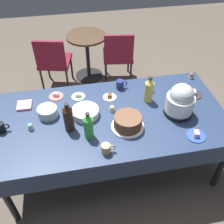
{
  "coord_description": "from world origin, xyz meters",
  "views": [
    {
      "loc": [
        -0.32,
        -1.72,
        2.42
      ],
      "look_at": [
        0.0,
        0.0,
        0.8
      ],
      "focal_mm": 40.64,
      "sensor_mm": 36.0,
      "label": 1
    }
  ],
  "objects_px": {
    "glass_salad_bowl": "(48,112)",
    "coffee_mug_black": "(1,127)",
    "coffee_mug_navy": "(120,84)",
    "maroon_chair_right": "(118,54)",
    "ceramic_snack_bowl": "(85,112)",
    "maroon_chair_left": "(53,60)",
    "coffee_mug_tan": "(106,149)",
    "round_cafe_table": "(87,49)",
    "soda_bottle_ginger_ale": "(149,90)",
    "frosted_layer_cake": "(128,122)",
    "dessert_plate_coral": "(56,96)",
    "dessert_plate_cream": "(110,97)",
    "dessert_plate_cobalt": "(196,135)",
    "soda_bottle_lime_soda": "(88,126)",
    "dessert_plate_charcoal": "(193,94)",
    "dessert_plate_sage": "(78,96)",
    "cupcake_lemon": "(191,76)",
    "cupcake_mint": "(30,127)",
    "cupcake_rose": "(151,89)",
    "slow_cooker": "(180,101)",
    "soda_bottle_cola": "(68,118)",
    "potluck_table": "(112,120)"
  },
  "relations": [
    {
      "from": "potluck_table",
      "to": "soda_bottle_lime_soda",
      "type": "xyz_separation_m",
      "value": [
        -0.24,
        -0.22,
        0.19
      ]
    },
    {
      "from": "glass_salad_bowl",
      "to": "dessert_plate_cobalt",
      "type": "bearing_deg",
      "value": -21.69
    },
    {
      "from": "frosted_layer_cake",
      "to": "soda_bottle_cola",
      "type": "height_order",
      "value": "soda_bottle_cola"
    },
    {
      "from": "dessert_plate_sage",
      "to": "soda_bottle_cola",
      "type": "relative_size",
      "value": 0.49
    },
    {
      "from": "ceramic_snack_bowl",
      "to": "maroon_chair_left",
      "type": "bearing_deg",
      "value": 101.93
    },
    {
      "from": "dessert_plate_charcoal",
      "to": "soda_bottle_lime_soda",
      "type": "bearing_deg",
      "value": -161.6
    },
    {
      "from": "ceramic_snack_bowl",
      "to": "dessert_plate_sage",
      "type": "height_order",
      "value": "ceramic_snack_bowl"
    },
    {
      "from": "dessert_plate_cobalt",
      "to": "cupcake_mint",
      "type": "xyz_separation_m",
      "value": [
        -1.43,
        0.35,
        0.02
      ]
    },
    {
      "from": "slow_cooker",
      "to": "ceramic_snack_bowl",
      "type": "xyz_separation_m",
      "value": [
        -0.88,
        0.13,
        -0.12
      ]
    },
    {
      "from": "slow_cooker",
      "to": "coffee_mug_tan",
      "type": "height_order",
      "value": "slow_cooker"
    },
    {
      "from": "soda_bottle_cola",
      "to": "maroon_chair_left",
      "type": "height_order",
      "value": "soda_bottle_cola"
    },
    {
      "from": "dessert_plate_sage",
      "to": "maroon_chair_right",
      "type": "distance_m",
      "value": 1.43
    },
    {
      "from": "dessert_plate_cream",
      "to": "cupcake_lemon",
      "type": "height_order",
      "value": "cupcake_lemon"
    },
    {
      "from": "frosted_layer_cake",
      "to": "soda_bottle_lime_soda",
      "type": "xyz_separation_m",
      "value": [
        -0.36,
        -0.05,
        0.07
      ]
    },
    {
      "from": "cupcake_rose",
      "to": "round_cafe_table",
      "type": "relative_size",
      "value": 0.09
    },
    {
      "from": "soda_bottle_ginger_ale",
      "to": "cupcake_rose",
      "type": "bearing_deg",
      "value": 59.3
    },
    {
      "from": "coffee_mug_black",
      "to": "coffee_mug_tan",
      "type": "xyz_separation_m",
      "value": [
        0.88,
        -0.41,
        -0.0
      ]
    },
    {
      "from": "cupcake_lemon",
      "to": "soda_bottle_ginger_ale",
      "type": "xyz_separation_m",
      "value": [
        -0.59,
        -0.29,
        0.1
      ]
    },
    {
      "from": "dessert_plate_cream",
      "to": "dessert_plate_cobalt",
      "type": "distance_m",
      "value": 0.93
    },
    {
      "from": "dessert_plate_sage",
      "to": "ceramic_snack_bowl",
      "type": "bearing_deg",
      "value": -81.23
    },
    {
      "from": "dessert_plate_charcoal",
      "to": "dessert_plate_coral",
      "type": "xyz_separation_m",
      "value": [
        -1.42,
        0.23,
        -0.0
      ]
    },
    {
      "from": "dessert_plate_cobalt",
      "to": "soda_bottle_lime_soda",
      "type": "bearing_deg",
      "value": 169.27
    },
    {
      "from": "round_cafe_table",
      "to": "ceramic_snack_bowl",
      "type": "bearing_deg",
      "value": -96.46
    },
    {
      "from": "dessert_plate_coral",
      "to": "cupcake_lemon",
      "type": "xyz_separation_m",
      "value": [
        1.52,
        0.05,
        0.02
      ]
    },
    {
      "from": "dessert_plate_cream",
      "to": "maroon_chair_left",
      "type": "bearing_deg",
      "value": 114.63
    },
    {
      "from": "coffee_mug_navy",
      "to": "soda_bottle_cola",
      "type": "bearing_deg",
      "value": -138.26
    },
    {
      "from": "dessert_plate_coral",
      "to": "soda_bottle_ginger_ale",
      "type": "relative_size",
      "value": 0.52
    },
    {
      "from": "dessert_plate_cream",
      "to": "round_cafe_table",
      "type": "xyz_separation_m",
      "value": [
        -0.08,
        1.52,
        -0.26
      ]
    },
    {
      "from": "potluck_table",
      "to": "glass_salad_bowl",
      "type": "distance_m",
      "value": 0.62
    },
    {
      "from": "glass_salad_bowl",
      "to": "coffee_mug_black",
      "type": "height_order",
      "value": "coffee_mug_black"
    },
    {
      "from": "cupcake_lemon",
      "to": "cupcake_mint",
      "type": "relative_size",
      "value": 1.0
    },
    {
      "from": "ceramic_snack_bowl",
      "to": "dessert_plate_coral",
      "type": "relative_size",
      "value": 1.73
    },
    {
      "from": "coffee_mug_tan",
      "to": "round_cafe_table",
      "type": "relative_size",
      "value": 0.16
    },
    {
      "from": "dessert_plate_charcoal",
      "to": "cupcake_mint",
      "type": "distance_m",
      "value": 1.66
    },
    {
      "from": "dessert_plate_charcoal",
      "to": "cupcake_lemon",
      "type": "height_order",
      "value": "cupcake_lemon"
    },
    {
      "from": "slow_cooker",
      "to": "round_cafe_table",
      "type": "height_order",
      "value": "slow_cooker"
    },
    {
      "from": "dessert_plate_charcoal",
      "to": "dessert_plate_sage",
      "type": "height_order",
      "value": "dessert_plate_charcoal"
    },
    {
      "from": "dessert_plate_cream",
      "to": "coffee_mug_black",
      "type": "xyz_separation_m",
      "value": [
        -1.03,
        -0.29,
        0.04
      ]
    },
    {
      "from": "soda_bottle_cola",
      "to": "dessert_plate_cream",
      "type": "bearing_deg",
      "value": 40.6
    },
    {
      "from": "potluck_table",
      "to": "round_cafe_table",
      "type": "bearing_deg",
      "value": 91.6
    },
    {
      "from": "coffee_mug_black",
      "to": "coffee_mug_navy",
      "type": "distance_m",
      "value": 1.25
    },
    {
      "from": "dessert_plate_cream",
      "to": "dessert_plate_coral",
      "type": "distance_m",
      "value": 0.56
    },
    {
      "from": "glass_salad_bowl",
      "to": "dessert_plate_sage",
      "type": "relative_size",
      "value": 1.27
    },
    {
      "from": "dessert_plate_cobalt",
      "to": "coffee_mug_navy",
      "type": "height_order",
      "value": "coffee_mug_navy"
    },
    {
      "from": "glass_salad_bowl",
      "to": "coffee_mug_black",
      "type": "distance_m",
      "value": 0.43
    },
    {
      "from": "dessert_plate_sage",
      "to": "soda_bottle_lime_soda",
      "type": "relative_size",
      "value": 0.54
    },
    {
      "from": "dessert_plate_charcoal",
      "to": "cupcake_rose",
      "type": "height_order",
      "value": "cupcake_rose"
    },
    {
      "from": "soda_bottle_ginger_ale",
      "to": "coffee_mug_tan",
      "type": "relative_size",
      "value": 2.41
    },
    {
      "from": "frosted_layer_cake",
      "to": "dessert_plate_coral",
      "type": "bearing_deg",
      "value": 138.3
    },
    {
      "from": "coffee_mug_navy",
      "to": "maroon_chair_right",
      "type": "height_order",
      "value": "maroon_chair_right"
    }
  ]
}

